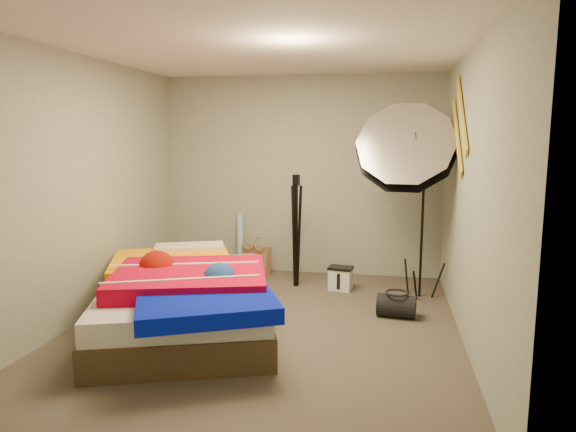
% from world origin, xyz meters
% --- Properties ---
extents(floor, '(4.00, 4.00, 0.00)m').
position_xyz_m(floor, '(0.00, 0.00, 0.00)').
color(floor, brown).
rests_on(floor, ground).
extents(ceiling, '(4.00, 4.00, 0.00)m').
position_xyz_m(ceiling, '(0.00, 0.00, 2.50)').
color(ceiling, silver).
rests_on(ceiling, wall_back).
extents(wall_back, '(3.50, 0.00, 3.50)m').
position_xyz_m(wall_back, '(0.00, 2.00, 1.25)').
color(wall_back, '#9DA393').
rests_on(wall_back, floor).
extents(wall_front, '(3.50, 0.00, 3.50)m').
position_xyz_m(wall_front, '(0.00, -2.00, 1.25)').
color(wall_front, '#9DA393').
rests_on(wall_front, floor).
extents(wall_left, '(0.00, 4.00, 4.00)m').
position_xyz_m(wall_left, '(-1.75, 0.00, 1.25)').
color(wall_left, '#9DA393').
rests_on(wall_left, floor).
extents(wall_right, '(0.00, 4.00, 4.00)m').
position_xyz_m(wall_right, '(1.75, 0.00, 1.25)').
color(wall_right, '#9DA393').
rests_on(wall_right, floor).
extents(tote_bag, '(0.40, 0.28, 0.38)m').
position_xyz_m(tote_bag, '(-0.54, 1.79, 0.18)').
color(tote_bag, '#A27657').
rests_on(tote_bag, floor).
extents(wrapping_roll, '(0.14, 0.23, 0.74)m').
position_xyz_m(wrapping_roll, '(-0.78, 1.90, 0.37)').
color(wrapping_roll, '#528ADB').
rests_on(wrapping_roll, floor).
extents(camera_case, '(0.28, 0.22, 0.25)m').
position_xyz_m(camera_case, '(0.58, 1.29, 0.13)').
color(camera_case, silver).
rests_on(camera_case, floor).
extents(duffel_bag, '(0.39, 0.27, 0.22)m').
position_xyz_m(duffel_bag, '(1.20, 0.49, 0.11)').
color(duffel_bag, black).
rests_on(duffel_bag, floor).
extents(wall_stripe_upper, '(0.02, 0.91, 0.78)m').
position_xyz_m(wall_stripe_upper, '(1.73, 0.60, 1.95)').
color(wall_stripe_upper, gold).
rests_on(wall_stripe_upper, wall_right).
extents(wall_stripe_lower, '(0.02, 0.91, 0.78)m').
position_xyz_m(wall_stripe_lower, '(1.73, 0.85, 1.75)').
color(wall_stripe_lower, gold).
rests_on(wall_stripe_lower, wall_right).
extents(bed, '(2.09, 2.45, 0.60)m').
position_xyz_m(bed, '(-0.69, -0.20, 0.30)').
color(bed, '#453520').
rests_on(bed, floor).
extents(photo_umbrella, '(1.35, 1.05, 2.22)m').
position_xyz_m(photo_umbrella, '(1.26, 1.10, 1.60)').
color(photo_umbrella, black).
rests_on(photo_umbrella, floor).
extents(camera_tripod, '(0.08, 0.08, 1.31)m').
position_xyz_m(camera_tripod, '(0.05, 1.35, 0.75)').
color(camera_tripod, black).
rests_on(camera_tripod, floor).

